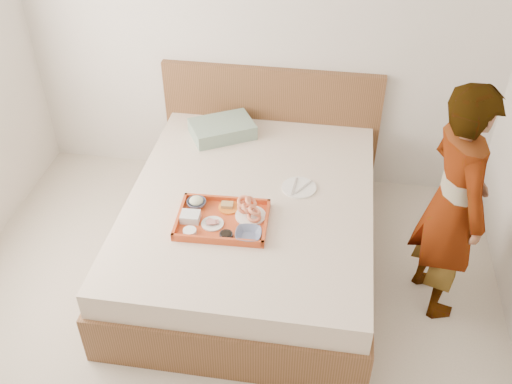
{
  "coord_description": "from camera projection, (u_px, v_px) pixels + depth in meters",
  "views": [
    {
      "loc": [
        0.58,
        -1.87,
        2.86
      ],
      "look_at": [
        0.15,
        0.9,
        0.65
      ],
      "focal_mm": 40.91,
      "sensor_mm": 36.0,
      "label": 1
    }
  ],
  "objects": [
    {
      "name": "prawn_plate",
      "position": [
        251.0,
        216.0,
        3.55
      ],
      "size": [
        0.2,
        0.2,
        0.01
      ],
      "primitive_type": "cylinder",
      "rotation": [
        0.0,
        0.0,
        0.04
      ],
      "color": "white",
      "rests_on": "tray"
    },
    {
      "name": "navy_bowl_big",
      "position": [
        248.0,
        234.0,
        3.4
      ],
      "size": [
        0.16,
        0.16,
        0.04
      ],
      "primitive_type": "imported",
      "rotation": [
        0.0,
        0.0,
        0.04
      ],
      "color": "navy",
      "rests_on": "tray"
    },
    {
      "name": "person",
      "position": [
        453.0,
        204.0,
        3.3
      ],
      "size": [
        0.52,
        0.64,
        1.53
      ],
      "primitive_type": "imported",
      "rotation": [
        0.0,
        0.0,
        1.9
      ],
      "color": "silver",
      "rests_on": "ground"
    },
    {
      "name": "headboard",
      "position": [
        271.0,
        125.0,
        4.52
      ],
      "size": [
        1.65,
        0.06,
        0.95
      ],
      "primitive_type": "cube",
      "color": "brown",
      "rests_on": "ground"
    },
    {
      "name": "wall_back",
      "position": [
        259.0,
        19.0,
        4.04
      ],
      "size": [
        3.5,
        0.01,
        2.6
      ],
      "primitive_type": "cube",
      "color": "silver",
      "rests_on": "ground"
    },
    {
      "name": "plastic_tub",
      "position": [
        190.0,
        217.0,
        3.51
      ],
      "size": [
        0.12,
        0.1,
        0.05
      ],
      "primitive_type": "cube",
      "rotation": [
        0.0,
        0.0,
        0.04
      ],
      "color": "silver",
      "rests_on": "tray"
    },
    {
      "name": "bread_plate",
      "position": [
        229.0,
        207.0,
        3.61
      ],
      "size": [
        0.14,
        0.14,
        0.01
      ],
      "primitive_type": "cylinder",
      "rotation": [
        0.0,
        0.0,
        0.04
      ],
      "color": "orange",
      "rests_on": "tray"
    },
    {
      "name": "meat_plate",
      "position": [
        212.0,
        224.0,
        3.49
      ],
      "size": [
        0.14,
        0.14,
        0.01
      ],
      "primitive_type": "cylinder",
      "rotation": [
        0.0,
        0.0,
        0.04
      ],
      "color": "white",
      "rests_on": "tray"
    },
    {
      "name": "tray",
      "position": [
        223.0,
        219.0,
        3.51
      ],
      "size": [
        0.56,
        0.42,
        0.05
      ],
      "primitive_type": "cube",
      "rotation": [
        0.0,
        0.0,
        0.04
      ],
      "color": "#C53A10",
      "rests_on": "bed"
    },
    {
      "name": "pillow",
      "position": [
        222.0,
        129.0,
        4.26
      ],
      "size": [
        0.53,
        0.48,
        0.11
      ],
      "primitive_type": "cube",
      "rotation": [
        0.0,
        0.0,
        0.51
      ],
      "color": "#8C9F89",
      "rests_on": "bed"
    },
    {
      "name": "dinner_plate",
      "position": [
        299.0,
        188.0,
        3.79
      ],
      "size": [
        0.29,
        0.29,
        0.01
      ],
      "primitive_type": "cylinder",
      "rotation": [
        0.0,
        0.0,
        -0.39
      ],
      "color": "white",
      "rests_on": "bed"
    },
    {
      "name": "cheese_round",
      "position": [
        190.0,
        232.0,
        3.42
      ],
      "size": [
        0.08,
        0.08,
        0.03
      ],
      "primitive_type": "cylinder",
      "rotation": [
        0.0,
        0.0,
        0.04
      ],
      "color": "white",
      "rests_on": "tray"
    },
    {
      "name": "sauce_dish",
      "position": [
        226.0,
        236.0,
        3.4
      ],
      "size": [
        0.08,
        0.08,
        0.03
      ],
      "primitive_type": "cylinder",
      "rotation": [
        0.0,
        0.0,
        0.04
      ],
      "color": "black",
      "rests_on": "tray"
    },
    {
      "name": "ground",
      "position": [
        206.0,
        377.0,
        3.29
      ],
      "size": [
        3.5,
        4.0,
        0.01
      ],
      "primitive_type": "cube",
      "color": "beige",
      "rests_on": "ground"
    },
    {
      "name": "salad_bowl",
      "position": [
        197.0,
        203.0,
        3.62
      ],
      "size": [
        0.12,
        0.12,
        0.04
      ],
      "primitive_type": "imported",
      "rotation": [
        0.0,
        0.0,
        0.04
      ],
      "color": "navy",
      "rests_on": "tray"
    },
    {
      "name": "bed",
      "position": [
        251.0,
        227.0,
        3.89
      ],
      "size": [
        1.65,
        2.0,
        0.53
      ],
      "primitive_type": "cube",
      "color": "brown",
      "rests_on": "ground"
    }
  ]
}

